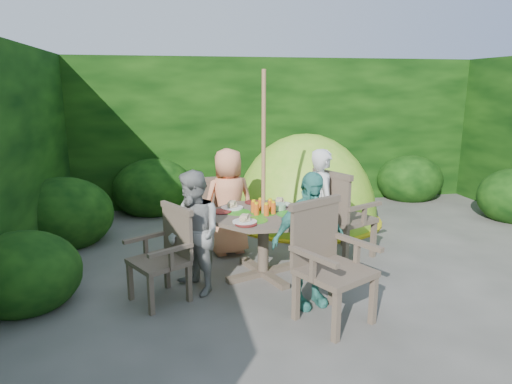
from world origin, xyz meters
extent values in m
plane|color=#4E4B45|center=(0.00, 0.00, 0.00)|extent=(60.00, 60.00, 0.00)
cube|color=black|center=(0.00, 4.00, 1.25)|extent=(9.00, 1.00, 2.50)
cylinder|color=#493C30|center=(-0.98, 0.44, 0.33)|extent=(0.12, 0.12, 0.67)
cube|color=#493C30|center=(-0.98, 0.44, 0.03)|extent=(0.87, 0.39, 0.06)
cube|color=#493C30|center=(-0.98, 0.44, 0.03)|extent=(0.39, 0.87, 0.06)
cylinder|color=#493C30|center=(-0.98, 0.44, 0.69)|extent=(1.56, 1.56, 0.04)
cylinder|color=green|center=(-1.13, 0.20, 0.71)|extent=(0.28, 0.28, 0.00)
cylinder|color=green|center=(-0.72, 0.35, 0.71)|extent=(0.28, 0.28, 0.00)
cylinder|color=green|center=(-1.25, 0.54, 0.71)|extent=(0.28, 0.28, 0.00)
cylinder|color=green|center=(-0.84, 0.68, 0.71)|extent=(0.28, 0.28, 0.00)
cylinder|color=green|center=(-0.98, 0.44, 0.71)|extent=(0.28, 0.28, 0.00)
cylinder|color=white|center=(-0.73, 0.74, 0.72)|extent=(0.25, 0.25, 0.01)
cylinder|color=white|center=(-1.28, 0.70, 0.72)|extent=(0.25, 0.25, 0.01)
cylinder|color=white|center=(-1.24, 0.14, 0.72)|extent=(0.25, 0.25, 0.01)
cylinder|color=white|center=(-0.68, 0.19, 0.72)|extent=(0.25, 0.25, 0.01)
cylinder|color=#B8110C|center=(-0.56, 0.59, 0.72)|extent=(0.22, 0.22, 0.01)
cylinder|color=#B8110C|center=(-1.00, 0.89, 0.72)|extent=(0.22, 0.22, 0.01)
cylinder|color=#B8110C|center=(-1.42, 0.57, 0.72)|extent=(0.22, 0.22, 0.01)
cylinder|color=#B8110C|center=(-1.24, 0.07, 0.72)|extent=(0.22, 0.22, 0.01)
cylinder|color=#B8110C|center=(-0.71, 0.08, 0.72)|extent=(0.22, 0.22, 0.01)
cylinder|color=green|center=(-0.80, 0.56, 0.74)|extent=(0.18, 0.18, 0.06)
cylinder|color=#9C6B3E|center=(-0.98, 0.44, 1.10)|extent=(0.06, 0.06, 2.20)
cube|color=#493C30|center=(0.13, 0.84, 0.47)|extent=(0.73, 0.74, 0.05)
cube|color=#493C30|center=(0.44, 0.72, 0.23)|extent=(0.07, 0.07, 0.46)
cube|color=#493C30|center=(0.25, 1.16, 0.23)|extent=(0.07, 0.07, 0.46)
cube|color=#493C30|center=(0.01, 0.52, 0.23)|extent=(0.07, 0.07, 0.46)
cube|color=#493C30|center=(-0.19, 0.96, 0.23)|extent=(0.07, 0.07, 0.46)
cube|color=#493C30|center=(-0.11, 0.73, 0.76)|extent=(0.27, 0.53, 0.54)
cube|color=#493C30|center=(0.24, 0.58, 0.68)|extent=(0.52, 0.27, 0.04)
cube|color=#493C30|center=(0.01, 1.10, 0.68)|extent=(0.52, 0.27, 0.04)
cube|color=#493C30|center=(-2.09, 0.04, 0.40)|extent=(0.64, 0.65, 0.05)
cube|color=#493C30|center=(-2.37, 0.12, 0.19)|extent=(0.06, 0.06, 0.39)
cube|color=#493C30|center=(-2.17, -0.23, 0.19)|extent=(0.06, 0.06, 0.39)
cube|color=#493C30|center=(-2.02, 0.32, 0.19)|extent=(0.06, 0.06, 0.39)
cube|color=#493C30|center=(-1.81, -0.03, 0.19)|extent=(0.06, 0.06, 0.39)
cube|color=#493C30|center=(-1.90, 0.16, 0.65)|extent=(0.27, 0.43, 0.46)
cube|color=#493C30|center=(-2.21, 0.25, 0.58)|extent=(0.42, 0.27, 0.04)
cube|color=#493C30|center=(-1.97, -0.16, 0.58)|extent=(0.42, 0.27, 0.04)
cube|color=#493C30|center=(-1.38, 1.55, 0.41)|extent=(0.54, 0.52, 0.05)
cube|color=#493C30|center=(-1.19, 1.78, 0.20)|extent=(0.05, 0.05, 0.40)
cube|color=#493C30|center=(-1.61, 1.74, 0.20)|extent=(0.05, 0.05, 0.40)
cube|color=#493C30|center=(-1.15, 1.36, 0.20)|extent=(0.05, 0.05, 0.40)
cube|color=#493C30|center=(-1.57, 1.32, 0.20)|extent=(0.05, 0.05, 0.40)
cube|color=#493C30|center=(-1.36, 1.32, 0.67)|extent=(0.50, 0.09, 0.48)
cube|color=#493C30|center=(-1.13, 1.58, 0.60)|extent=(0.09, 0.48, 0.04)
cube|color=#493C30|center=(-1.63, 1.53, 0.60)|extent=(0.09, 0.48, 0.04)
cube|color=#493C30|center=(-0.58, -0.67, 0.46)|extent=(0.74, 0.73, 0.05)
cube|color=#493C30|center=(-0.69, -0.99, 0.23)|extent=(0.07, 0.07, 0.45)
cube|color=#493C30|center=(-0.27, -0.77, 0.23)|extent=(0.07, 0.07, 0.45)
cube|color=#493C30|center=(-0.90, -0.57, 0.23)|extent=(0.07, 0.07, 0.45)
cube|color=#493C30|center=(-0.48, -0.35, 0.23)|extent=(0.07, 0.07, 0.45)
cube|color=#493C30|center=(-0.70, -0.44, 0.75)|extent=(0.52, 0.29, 0.54)
cube|color=#493C30|center=(-0.83, -0.80, 0.68)|extent=(0.29, 0.50, 0.04)
cube|color=#493C30|center=(-0.34, -0.54, 0.68)|extent=(0.29, 0.50, 0.04)
imported|color=silver|center=(-0.23, 0.71, 0.67)|extent=(0.32, 0.49, 1.35)
imported|color=#959792|center=(-1.74, 0.17, 0.62)|extent=(0.69, 0.75, 1.24)
imported|color=#FF9A69|center=(-1.25, 1.19, 0.66)|extent=(0.72, 0.54, 1.31)
imported|color=teal|center=(-0.71, -0.31, 0.64)|extent=(0.81, 0.48, 1.29)
ellipsoid|color=#79C726|center=(0.10, 2.40, 0.00)|extent=(2.51, 2.51, 2.68)
ellipsoid|color=black|center=(-0.02, 1.66, 0.00)|extent=(0.81, 0.51, 0.92)
cylinder|color=gold|center=(0.10, 2.40, 0.02)|extent=(2.34, 2.34, 0.03)
camera|label=1|loc=(-1.98, -4.14, 2.04)|focal=32.00mm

